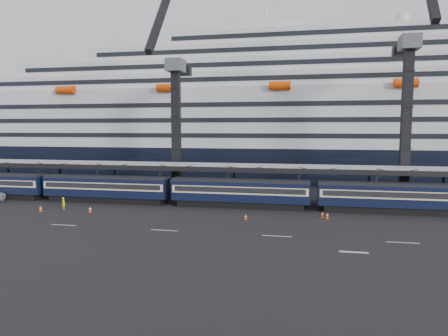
{
  "coord_description": "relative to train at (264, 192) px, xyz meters",
  "views": [
    {
      "loc": [
        0.35,
        -43.91,
        10.94
      ],
      "look_at": [
        -10.24,
        10.0,
        5.43
      ],
      "focal_mm": 32.0,
      "sensor_mm": 36.0,
      "label": 1
    }
  ],
  "objects": [
    {
      "name": "ground",
      "position": [
        4.65,
        -10.0,
        -2.2
      ],
      "size": [
        260.0,
        260.0,
        0.0
      ],
      "primitive_type": "plane",
      "color": "black",
      "rests_on": "ground"
    },
    {
      "name": "lane_markings",
      "position": [
        12.8,
        -15.23,
        -2.19
      ],
      "size": [
        111.0,
        4.27,
        0.02
      ],
      "color": "beige",
      "rests_on": "ground"
    },
    {
      "name": "train",
      "position": [
        0.0,
        0.0,
        0.0
      ],
      "size": [
        133.05,
        3.0,
        4.05
      ],
      "color": "black",
      "rests_on": "ground"
    },
    {
      "name": "canopy",
      "position": [
        4.65,
        4.0,
        3.05
      ],
      "size": [
        130.0,
        6.25,
        5.53
      ],
      "color": "#9A9CA2",
      "rests_on": "ground"
    },
    {
      "name": "cruise_ship",
      "position": [
        3.57,
        35.99,
        10.14
      ],
      "size": [
        214.09,
        28.84,
        34.0
      ],
      "color": "black",
      "rests_on": "ground"
    },
    {
      "name": "crane_dark_near",
      "position": [
        -15.35,
        8.59,
        9.73
      ],
      "size": [
        4.5,
        17.75,
        35.08
      ],
      "color": "#45484C",
      "rests_on": "ground"
    },
    {
      "name": "crane_dark_mid",
      "position": [
        19.65,
        7.59,
        11.16
      ],
      "size": [
        4.5,
        18.24,
        39.64
      ],
      "color": "#45484C",
      "rests_on": "ground"
    },
    {
      "name": "worker",
      "position": [
        -26.47,
        -6.1,
        -1.37
      ],
      "size": [
        0.71,
        0.6,
        1.66
      ],
      "primitive_type": "imported",
      "rotation": [
        0.0,
        0.0,
        2.74
      ],
      "color": "#F4EB0C",
      "rests_on": "ground"
    },
    {
      "name": "traffic_cone_a",
      "position": [
        -28.66,
        -7.88,
        -1.78
      ],
      "size": [
        0.43,
        0.43,
        0.85
      ],
      "color": "#E74307",
      "rests_on": "ground"
    },
    {
      "name": "traffic_cone_b",
      "position": [
        -21.99,
        -7.1,
        -1.77
      ],
      "size": [
        0.44,
        0.44,
        0.87
      ],
      "color": "#E74307",
      "rests_on": "ground"
    },
    {
      "name": "traffic_cone_c",
      "position": [
        -1.52,
        -7.21,
        -1.86
      ],
      "size": [
        0.35,
        0.35,
        0.7
      ],
      "color": "#E74307",
      "rests_on": "ground"
    },
    {
      "name": "traffic_cone_d",
      "position": [
        7.58,
        -4.39,
        -1.81
      ],
      "size": [
        0.4,
        0.4,
        0.8
      ],
      "color": "#E74307",
      "rests_on": "ground"
    },
    {
      "name": "traffic_cone_e",
      "position": [
        8.13,
        -4.91,
        -1.8
      ],
      "size": [
        0.41,
        0.41,
        0.82
      ],
      "color": "#E74307",
      "rests_on": "ground"
    }
  ]
}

